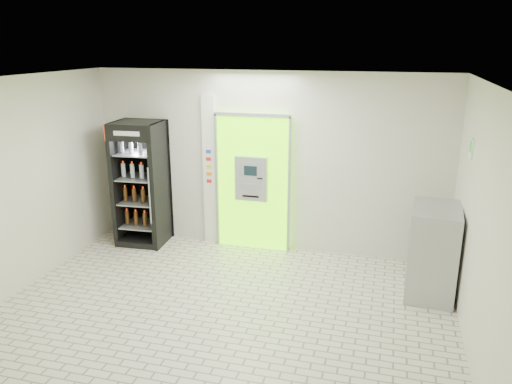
% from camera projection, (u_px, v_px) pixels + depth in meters
% --- Properties ---
extents(ground, '(6.00, 6.00, 0.00)m').
position_uv_depth(ground, '(218.00, 318.00, 6.45)').
color(ground, beige).
rests_on(ground, ground).
extents(room_shell, '(6.00, 6.00, 6.00)m').
position_uv_depth(room_shell, '(215.00, 181.00, 5.92)').
color(room_shell, beige).
rests_on(room_shell, ground).
extents(atm_assembly, '(1.30, 0.24, 2.33)m').
position_uv_depth(atm_assembly, '(253.00, 182.00, 8.39)').
color(atm_assembly, '#64E900').
rests_on(atm_assembly, ground).
extents(pillar, '(0.22, 0.11, 2.60)m').
position_uv_depth(pillar, '(210.00, 171.00, 8.59)').
color(pillar, silver).
rests_on(pillar, ground).
extents(beverage_cooler, '(0.85, 0.79, 2.15)m').
position_uv_depth(beverage_cooler, '(142.00, 186.00, 8.67)').
color(beverage_cooler, black).
rests_on(beverage_cooler, ground).
extents(steel_cabinet, '(0.72, 1.01, 1.28)m').
position_uv_depth(steel_cabinet, '(433.00, 251.00, 6.93)').
color(steel_cabinet, '#9C9EA3').
rests_on(steel_cabinet, ground).
extents(exit_sign, '(0.02, 0.22, 0.26)m').
position_uv_depth(exit_sign, '(471.00, 148.00, 6.38)').
color(exit_sign, white).
rests_on(exit_sign, room_shell).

